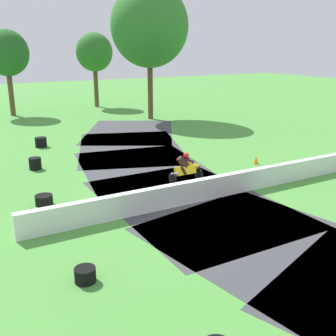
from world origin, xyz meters
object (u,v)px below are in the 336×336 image
at_px(motorcycle_lead_yellow, 186,168).
at_px(traffic_cone, 256,160).
at_px(tire_stack_mid_a, 35,164).
at_px(tire_stack_mid_b, 44,200).
at_px(tire_stack_near, 41,142).
at_px(tire_stack_far, 85,275).

xyz_separation_m(motorcycle_lead_yellow, traffic_cone, (4.80, 0.68, -0.43)).
height_order(tire_stack_mid_a, tire_stack_mid_b, tire_stack_mid_a).
bearing_deg(tire_stack_near, motorcycle_lead_yellow, -67.43).
height_order(tire_stack_near, tire_stack_mid_a, same).
height_order(motorcycle_lead_yellow, tire_stack_near, motorcycle_lead_yellow).
distance_m(tire_stack_near, tire_stack_mid_a, 4.87).
height_order(tire_stack_far, traffic_cone, traffic_cone).
relative_size(motorcycle_lead_yellow, tire_stack_far, 2.95).
relative_size(motorcycle_lead_yellow, tire_stack_near, 2.40).
xyz_separation_m(motorcycle_lead_yellow, tire_stack_mid_b, (-6.35, 0.41, -0.45)).
xyz_separation_m(tire_stack_near, traffic_cone, (9.03, -9.50, -0.08)).
xyz_separation_m(tire_stack_mid_b, traffic_cone, (11.15, 0.27, 0.02)).
relative_size(tire_stack_mid_a, tire_stack_mid_b, 0.89).
distance_m(motorcycle_lead_yellow, tire_stack_near, 11.03).
relative_size(tire_stack_mid_a, tire_stack_far, 1.06).
bearing_deg(motorcycle_lead_yellow, tire_stack_mid_a, 135.48).
distance_m(tire_stack_mid_b, traffic_cone, 11.16).
relative_size(motorcycle_lead_yellow, traffic_cone, 3.83).
bearing_deg(tire_stack_far, motorcycle_lead_yellow, 39.99).
bearing_deg(motorcycle_lead_yellow, traffic_cone, 8.05).
height_order(tire_stack_near, tire_stack_far, tire_stack_near).
bearing_deg(tire_stack_mid_a, traffic_cone, -24.88).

